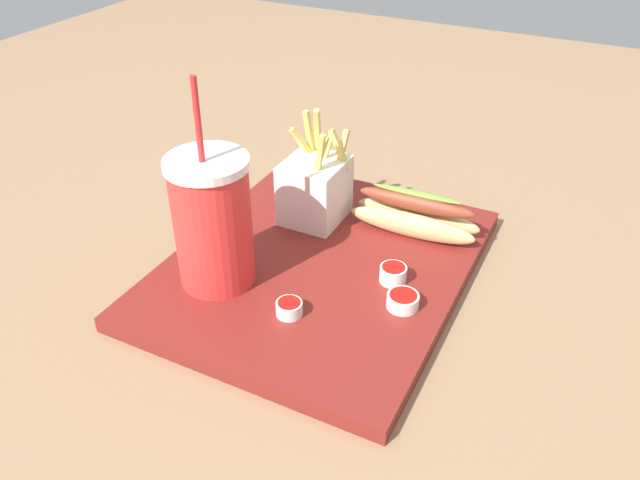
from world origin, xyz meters
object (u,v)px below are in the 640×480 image
fries_basket (315,188)px  ketchup_cup_3 (403,300)px  soda_cup (213,221)px  ketchup_cup_2 (393,273)px  hot_dog_1 (415,216)px  ketchup_cup_1 (289,307)px

fries_basket → ketchup_cup_3: (0.13, 0.18, -0.04)m
soda_cup → ketchup_cup_2: (-0.09, 0.19, -0.07)m
hot_dog_1 → ketchup_cup_3: size_ratio=4.67×
soda_cup → ketchup_cup_1: size_ratio=8.42×
fries_basket → ketchup_cup_3: size_ratio=4.23×
hot_dog_1 → ketchup_cup_2: 0.12m
hot_dog_1 → ketchup_cup_1: hot_dog_1 is taller
soda_cup → fries_basket: soda_cup is taller
fries_basket → ketchup_cup_1: fries_basket is taller
fries_basket → ketchup_cup_3: fries_basket is taller
soda_cup → ketchup_cup_2: soda_cup is taller
soda_cup → ketchup_cup_1: (0.02, 0.11, -0.07)m
fries_basket → ketchup_cup_1: (0.20, 0.07, -0.04)m
hot_dog_1 → ketchup_cup_1: size_ratio=5.72×
soda_cup → ketchup_cup_2: 0.22m
soda_cup → hot_dog_1: (-0.20, 0.18, -0.06)m
fries_basket → ketchup_cup_2: fries_basket is taller
fries_basket → ketchup_cup_2: (0.09, 0.15, -0.03)m
soda_cup → ketchup_cup_2: bearing=115.3°
fries_basket → hot_dog_1: (-0.03, 0.14, -0.02)m
ketchup_cup_3 → ketchup_cup_1: bearing=-57.5°
ketchup_cup_1 → ketchup_cup_3: same height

